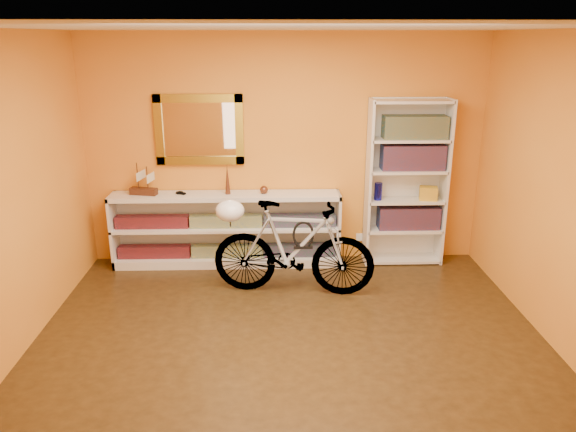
{
  "coord_description": "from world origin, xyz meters",
  "views": [
    {
      "loc": [
        -0.14,
        -4.12,
        2.54
      ],
      "look_at": [
        0.0,
        0.7,
        0.95
      ],
      "focal_mm": 34.08,
      "sensor_mm": 36.0,
      "label": 1
    }
  ],
  "objects_px": {
    "console_unit": "(227,229)",
    "helmet": "(230,211)",
    "bookcase": "(406,183)",
    "bicycle": "(293,248)"
  },
  "relations": [
    {
      "from": "console_unit",
      "to": "helmet",
      "type": "bearing_deg",
      "value": -81.73
    },
    {
      "from": "bookcase",
      "to": "helmet",
      "type": "xyz_separation_m",
      "value": [
        -1.95,
        -0.72,
        -0.08
      ]
    },
    {
      "from": "bicycle",
      "to": "helmet",
      "type": "xyz_separation_m",
      "value": [
        -0.64,
        0.09,
        0.38
      ]
    },
    {
      "from": "bicycle",
      "to": "bookcase",
      "type": "bearing_deg",
      "value": -50.64
    },
    {
      "from": "console_unit",
      "to": "bicycle",
      "type": "xyz_separation_m",
      "value": [
        0.74,
        -0.78,
        0.07
      ]
    },
    {
      "from": "console_unit",
      "to": "bookcase",
      "type": "distance_m",
      "value": 2.12
    },
    {
      "from": "bicycle",
      "to": "console_unit",
      "type": "bearing_deg",
      "value": 51.27
    },
    {
      "from": "console_unit",
      "to": "helmet",
      "type": "distance_m",
      "value": 0.83
    },
    {
      "from": "bicycle",
      "to": "helmet",
      "type": "distance_m",
      "value": 0.75
    },
    {
      "from": "bookcase",
      "to": "bicycle",
      "type": "distance_m",
      "value": 1.61
    }
  ]
}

